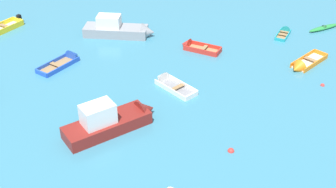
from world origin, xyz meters
TOP-DOWN VIEW (x-y plane):
  - motor_launch_maroon_far_right at (-3.64, 16.22)m, footprint 6.39×5.15m
  - kayak_green_center at (15.19, 32.33)m, footprint 3.58×2.31m
  - rowboat_blue_midfield_left at (-8.55, 25.63)m, footprint 3.47×4.18m
  - rowboat_orange_near_camera at (11.09, 24.63)m, footprint 3.98×3.94m
  - rowboat_turquoise_far_back at (11.19, 31.45)m, footprint 2.10×3.00m
  - rowboat_white_near_right at (-0.12, 21.98)m, footprint 3.60×3.75m
  - motor_launch_grey_distant_center at (-4.56, 30.74)m, footprint 6.82×2.55m
  - rowboat_red_cluster_outer at (2.19, 28.07)m, footprint 3.81×2.73m
  - mooring_buoy_near_foreground at (12.01, 21.80)m, footprint 0.33×0.33m
  - mooring_buoy_trailing at (3.99, 13.93)m, footprint 0.42×0.42m

SIDE VIEW (x-z plane):
  - mooring_buoy_near_foreground at x=12.01m, z-range -0.17..0.17m
  - mooring_buoy_trailing at x=3.99m, z-range -0.21..0.21m
  - rowboat_turquoise_far_back at x=11.19m, z-range -0.31..0.58m
  - kayak_green_center at x=15.19m, z-range -0.01..0.35m
  - rowboat_blue_midfield_left at x=-8.55m, z-range -0.49..0.84m
  - rowboat_white_near_right at x=-0.12m, z-range -0.45..0.81m
  - rowboat_orange_near_camera at x=11.09m, z-range -0.43..0.80m
  - rowboat_red_cluster_outer at x=2.19m, z-range -0.41..0.81m
  - motor_launch_grey_distant_center at x=-4.56m, z-range -0.50..1.81m
  - motor_launch_maroon_far_right at x=-3.64m, z-range -0.58..2.02m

